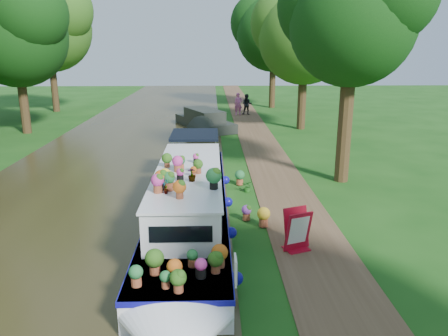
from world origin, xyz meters
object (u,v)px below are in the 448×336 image
sandwich_board (297,232)px  pedestrian_pink (238,104)px  plant_boat (189,203)px  second_boat (204,121)px  pedestrian_dark (247,104)px

sandwich_board → pedestrian_pink: size_ratio=0.64×
plant_boat → second_boat: (0.20, 16.93, -0.31)m
plant_boat → sandwich_board: plant_boat is taller
sandwich_board → pedestrian_pink: (-0.11, 24.69, 0.37)m
second_boat → pedestrian_pink: pedestrian_pink is taller
plant_boat → second_boat: bearing=89.3°
sandwich_board → pedestrian_pink: pedestrian_pink is taller
plant_boat → sandwich_board: 3.38m
second_boat → sandwich_board: size_ratio=6.49×
plant_boat → sandwich_board: bearing=-27.4°
plant_boat → pedestrian_pink: size_ratio=7.60×
plant_boat → pedestrian_dark: size_ratio=8.07×
sandwich_board → second_boat: bearing=77.3°
plant_boat → pedestrian_pink: 23.32m
second_boat → sandwich_board: 18.69m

